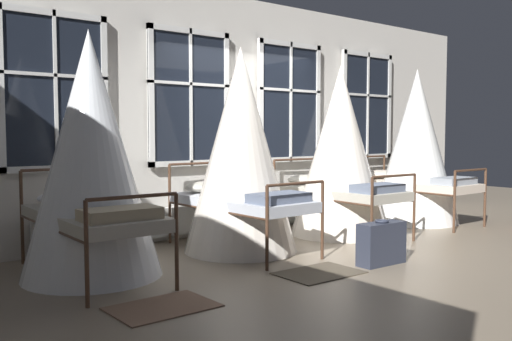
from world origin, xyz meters
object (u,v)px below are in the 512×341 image
Objects in this scene: cot_third at (340,153)px; cot_fourth at (416,148)px; cot_first at (91,158)px; suitcase_dark at (381,243)px; cot_second at (241,153)px.

cot_third is 1.68m from cot_fourth.
cot_first is 3.05m from suitcase_dark.
suitcase_dark is (-0.95, -1.48, -0.88)m from cot_third.
cot_third is at bearing -90.91° from cot_second.
cot_second reaches higher than cot_fourth.
cot_second is 1.68m from cot_third.
cot_first is 5.18m from cot_fourth.
cot_second is 1.88m from suitcase_dark.
cot_third is 1.97m from suitcase_dark.
cot_third reaches higher than suitcase_dark.
cot_second reaches higher than cot_third.
cot_first is 4.12× the size of suitcase_dark.
cot_second reaches higher than cot_first.
cot_third is at bearing 59.21° from suitcase_dark.
cot_third is (1.68, 0.02, -0.04)m from cot_second.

